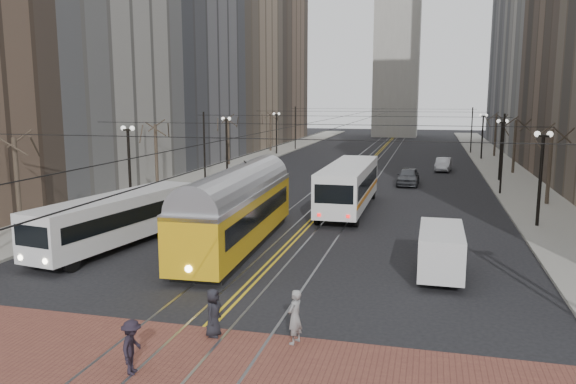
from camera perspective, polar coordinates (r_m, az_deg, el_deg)
The scene contains 21 objects.
ground at distance 20.89m, azimuth -7.10°, elevation -12.46°, with size 260.00×260.00×0.00m, color black.
sidewalk_left at distance 67.25m, azimuth -5.18°, elevation 2.85°, with size 5.00×140.00×0.15m, color gray.
sidewalk_right at distance 63.98m, azimuth 21.11°, elevation 1.91°, with size 5.00×140.00×0.15m, color gray.
crosswalk_band at distance 17.55m, azimuth -12.04°, elevation -17.02°, with size 25.00×6.00×0.01m, color brown.
streetcar_rails at distance 63.90m, azimuth 7.64°, elevation 2.39°, with size 4.80×130.00×0.02m, color gray.
centre_lines at distance 63.90m, azimuth 7.64°, elevation 2.40°, with size 0.42×130.00×0.01m, color gold.
building_left_mid at distance 72.46m, azimuth -13.31°, elevation 16.53°, with size 16.00×20.00×34.00m, color slate.
building_left_far at distance 109.71m, azimuth -3.37°, elevation 15.84°, with size 16.00×20.00×40.00m, color brown.
building_right_far at distance 106.34m, azimuth 24.92°, elevation 15.21°, with size 16.00×20.00×40.00m, color slate.
lamp_posts at distance 47.58m, azimuth 5.45°, elevation 3.42°, with size 27.60×57.20×5.60m.
street_trees at distance 53.98m, azimuth 6.51°, elevation 4.11°, with size 31.68×53.28×5.60m.
trolley_wires at distance 53.49m, azimuth 6.46°, elevation 5.11°, with size 25.96×120.00×6.60m.
transit_bus at distance 30.89m, azimuth -16.99°, elevation -2.90°, with size 2.30×11.05×2.76m, color silver.
streetcar at distance 29.72m, azimuth -5.11°, elevation -2.47°, with size 2.60×13.98×3.29m, color gold.
rear_bus at distance 39.49m, azimuth 6.20°, elevation 0.46°, with size 2.73×12.54×3.27m, color white.
cargo_van at distance 25.70m, azimuth 15.26°, elevation -5.99°, with size 1.87×4.85×2.15m, color silver.
sedan_grey at distance 52.16m, azimuth 12.11°, elevation 1.57°, with size 1.90×4.72×1.61m, color #404247.
sedan_silver at distance 63.30m, azimuth 15.50°, elevation 2.71°, with size 1.51×4.33×1.43m, color #B2B3BA.
pedestrian_a at distance 19.04m, azimuth -7.61°, elevation -12.04°, with size 0.79×0.51×1.61m, color black.
pedestrian_b at distance 18.33m, azimuth 0.70°, elevation -12.56°, with size 0.65×0.43×1.78m, color gray.
pedestrian_d at distance 17.11m, azimuth -15.57°, elevation -14.91°, with size 1.03×0.59×1.59m, color black.
Camera 1 is at (7.15, -18.03, 7.77)m, focal length 35.00 mm.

